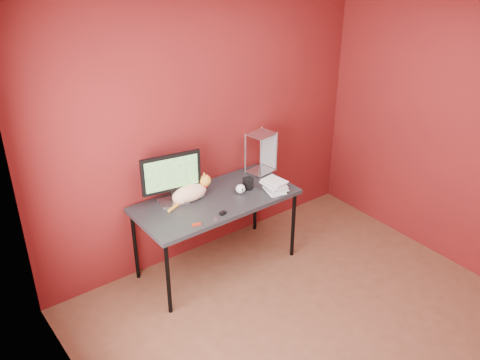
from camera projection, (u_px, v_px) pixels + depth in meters
room at (345, 184)px, 3.65m from camera, size 3.52×3.52×2.61m
desk at (216, 203)px, 4.89m from camera, size 1.50×0.70×0.75m
monitor at (171, 176)px, 4.69m from camera, size 0.54×0.22×0.47m
cat at (190, 192)px, 4.81m from camera, size 0.49×0.19×0.23m
skull_mug at (241, 189)px, 4.94m from camera, size 0.09×0.10×0.09m
speaker at (248, 184)px, 5.01m from camera, size 0.10×0.10×0.11m
book_stack at (268, 138)px, 4.72m from camera, size 0.22×0.25×1.09m
wire_rack at (261, 153)px, 5.25m from camera, size 0.27×0.24×0.42m
pocket_knife at (196, 224)px, 4.47m from camera, size 0.08×0.04×0.02m
black_gadget at (223, 213)px, 4.61m from camera, size 0.06×0.04×0.03m
washer at (216, 219)px, 4.55m from camera, size 0.04×0.04×0.00m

